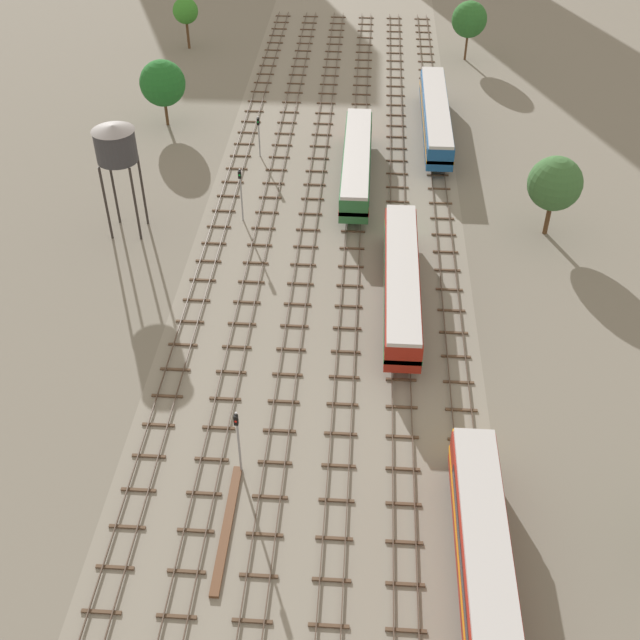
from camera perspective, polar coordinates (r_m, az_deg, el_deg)
The scene contains 21 objects.
ground_plane at distance 79.49m, azimuth 0.78°, elevation 6.58°, with size 480.00×480.00×0.00m, color slate.
ballast_bed at distance 79.49m, azimuth 0.78°, elevation 6.59°, with size 26.29×176.00×0.01m, color gray.
track_far_left at distance 81.49m, azimuth -7.10°, elevation 7.27°, with size 2.40×126.00×0.29m.
track_left at distance 80.82m, azimuth -3.96°, elevation 7.20°, with size 2.40×126.00×0.29m.
track_centre_left at distance 80.39m, azimuth -0.78°, elevation 7.10°, with size 2.40×126.00×0.29m.
track_centre at distance 80.20m, azimuth 2.42°, elevation 6.99°, with size 2.40×126.00×0.29m.
track_centre_right at distance 80.26m, azimuth 5.63°, elevation 6.85°, with size 2.40×126.00×0.29m.
track_right at distance 80.57m, azimuth 8.81°, elevation 6.69°, with size 2.40×126.00×0.29m.
diesel_railcar_right_nearest at distance 48.89m, azimuth 11.82°, elevation -17.44°, with size 2.96×20.50×3.80m.
diesel_railcar_centre_right_near at distance 68.20m, azimuth 5.87°, elevation 2.81°, with size 2.96×20.50×3.80m.
diesel_railcar_centre_mid at distance 86.05m, azimuth 2.65°, elevation 11.27°, with size 2.96×20.50×3.80m.
passenger_coach_right_midfar at distance 97.23m, azimuth 8.30°, elevation 14.34°, with size 2.96×22.00×3.80m.
water_tower at distance 76.89m, azimuth -14.47°, elevation 12.07°, with size 3.99×3.99×11.22m.
signal_post_nearest at distance 91.58m, azimuth -4.42°, elevation 13.35°, with size 0.28×0.47×4.81m.
signal_post_near at distance 79.24m, azimuth -5.70°, elevation 9.35°, with size 0.28×0.47×5.78m.
signal_post_mid at distance 53.41m, azimuth -5.91°, elevation -8.26°, with size 0.28×0.47×5.77m.
lineside_tree_0 at distance 123.48m, azimuth -9.63°, elevation 21.01°, with size 3.63×3.63×7.21m.
lineside_tree_1 at distance 79.08m, azimuth 16.50°, elevation 9.36°, with size 5.18×5.18×8.13m.
lineside_tree_3 at distance 119.44m, azimuth 10.66°, elevation 20.42°, with size 4.89×4.89×8.11m.
lineside_tree_4 at distance 99.68m, azimuth -11.23°, elevation 16.32°, with size 5.42×5.42×7.99m.
spare_rail_bundle at distance 53.21m, azimuth -6.70°, elevation -14.56°, with size 0.60×10.00×0.24m, color brown.
Camera 1 is at (3.33, -10.91, 42.79)m, focal length 44.62 mm.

